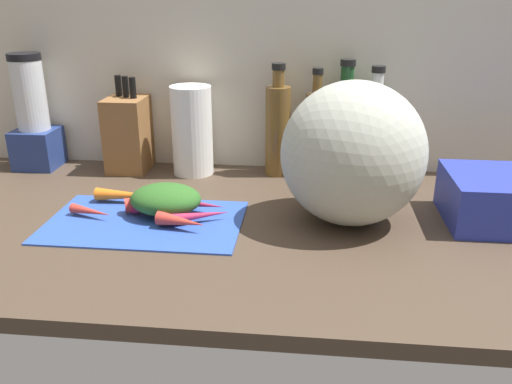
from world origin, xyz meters
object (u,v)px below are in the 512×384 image
at_px(cutting_board, 145,221).
at_px(bottle_0, 278,128).
at_px(carrot_2, 164,202).
at_px(winter_squash, 353,154).
at_px(carrot_1, 200,215).
at_px(bottle_1, 315,132).
at_px(carrot_3, 181,221).
at_px(carrot_6, 91,211).
at_px(blender_appliance, 34,120).
at_px(knife_block, 129,133).
at_px(bottle_2, 344,127).
at_px(carrot_7, 191,203).
at_px(carrot_0, 131,195).
at_px(bottle_3, 373,132).
at_px(carrot_4, 158,206).
at_px(carrot_5, 164,203).
at_px(paper_towel_roll, 192,131).

height_order(cutting_board, bottle_0, bottle_0).
height_order(carrot_2, winter_squash, winter_squash).
bearing_deg(carrot_1, bottle_1, 55.68).
xyz_separation_m(carrot_1, carrot_3, (-0.03, -0.04, 0.00)).
height_order(carrot_6, blender_appliance, blender_appliance).
height_order(carrot_1, bottle_1, bottle_1).
height_order(knife_block, bottle_2, bottle_2).
bearing_deg(carrot_2, bottle_1, 41.48).
bearing_deg(bottle_0, blender_appliance, -179.25).
bearing_deg(carrot_7, bottle_2, 40.09).
xyz_separation_m(carrot_7, bottle_0, (0.17, 0.29, 0.10)).
xyz_separation_m(carrot_3, winter_squash, (0.35, 0.09, 0.13)).
distance_m(carrot_0, bottle_1, 0.50).
bearing_deg(carrot_3, bottle_1, 55.36).
relative_size(cutting_board, carrot_2, 2.46).
bearing_deg(bottle_1, bottle_3, -8.10).
bearing_deg(carrot_4, bottle_1, 42.66).
distance_m(winter_squash, bottle_2, 0.30).
xyz_separation_m(carrot_3, bottle_1, (0.27, 0.39, 0.09)).
bearing_deg(carrot_5, knife_block, 120.85).
bearing_deg(bottle_1, bottle_0, -175.35).
distance_m(carrot_0, bottle_0, 0.42).
xyz_separation_m(carrot_1, carrot_7, (-0.03, 0.06, 0.00)).
height_order(carrot_5, paper_towel_roll, paper_towel_roll).
height_order(carrot_4, bottle_1, bottle_1).
height_order(carrot_0, bottle_3, bottle_3).
bearing_deg(carrot_2, bottle_3, 29.67).
height_order(carrot_0, bottle_2, bottle_2).
height_order(cutting_board, winter_squash, winter_squash).
relative_size(carrot_2, carrot_7, 1.09).
distance_m(winter_squash, paper_towel_roll, 0.49).
xyz_separation_m(cutting_board, winter_squash, (0.44, 0.05, 0.15)).
distance_m(carrot_0, carrot_6, 0.11).
relative_size(carrot_5, bottle_2, 0.50).
distance_m(carrot_5, bottle_1, 0.45).
height_order(cutting_board, bottle_2, bottle_2).
xyz_separation_m(carrot_1, carrot_6, (-0.24, -0.00, -0.00)).
bearing_deg(winter_squash, carrot_4, -178.34).
distance_m(cutting_board, carrot_1, 0.12).
bearing_deg(bottle_0, cutting_board, -126.83).
distance_m(carrot_1, bottle_2, 0.48).
relative_size(carrot_5, winter_squash, 0.50).
relative_size(carrot_1, carrot_7, 0.83).
bearing_deg(carrot_5, cutting_board, -111.38).
distance_m(carrot_4, carrot_5, 0.03).
height_order(carrot_4, winter_squash, winter_squash).
bearing_deg(cutting_board, bottle_0, 53.17).
height_order(bottle_1, bottle_2, bottle_2).
bearing_deg(carrot_6, carrot_5, 22.81).
height_order(carrot_6, winter_squash, winter_squash).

